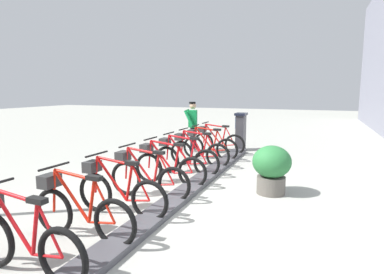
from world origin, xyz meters
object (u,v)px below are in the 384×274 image
at_px(payment_kiosk, 241,131).
at_px(bike_docked_4, 167,166).
at_px(bike_docked_3, 183,157).
at_px(worker_near_rack, 193,124).
at_px(bike_docked_1, 208,145).
at_px(bike_docked_8, 21,239).
at_px(planter_bush, 272,167).
at_px(bike_docked_2, 197,151).
at_px(bike_docked_0, 217,141).
at_px(bike_docked_5, 146,176).
at_px(bike_docked_6, 117,190).
at_px(bike_docked_7, 78,210).

height_order(payment_kiosk, bike_docked_4, payment_kiosk).
xyz_separation_m(bike_docked_3, bike_docked_4, (0.00, 0.92, 0.00)).
relative_size(bike_docked_4, worker_near_rack, 1.04).
xyz_separation_m(bike_docked_1, bike_docked_3, (0.00, 1.85, 0.00)).
height_order(bike_docked_8, planter_bush, bike_docked_8).
bearing_deg(bike_docked_2, bike_docked_3, 90.00).
bearing_deg(bike_docked_3, bike_docked_0, -90.00).
relative_size(bike_docked_5, bike_docked_8, 1.00).
height_order(payment_kiosk, bike_docked_8, payment_kiosk).
bearing_deg(planter_bush, bike_docked_2, -36.70).
height_order(bike_docked_6, bike_docked_8, same).
relative_size(bike_docked_4, bike_docked_8, 1.00).
xyz_separation_m(bike_docked_7, planter_bush, (-2.19, -2.99, 0.11)).
distance_m(bike_docked_7, bike_docked_8, 0.92).
relative_size(bike_docked_0, bike_docked_1, 1.00).
distance_m(bike_docked_5, planter_bush, 2.47).
height_order(bike_docked_1, worker_near_rack, worker_near_rack).
xyz_separation_m(bike_docked_4, bike_docked_8, (0.00, 3.70, 0.00)).
xyz_separation_m(payment_kiosk, bike_docked_3, (0.57, 3.70, -0.24)).
height_order(bike_docked_2, worker_near_rack, worker_near_rack).
xyz_separation_m(bike_docked_2, bike_docked_3, (0.00, 0.92, 0.00)).
bearing_deg(bike_docked_1, worker_near_rack, -50.81).
distance_m(payment_kiosk, bike_docked_5, 5.59).
bearing_deg(bike_docked_8, bike_docked_6, -90.00).
xyz_separation_m(bike_docked_0, bike_docked_3, (0.00, 2.77, 0.00)).
bearing_deg(bike_docked_1, bike_docked_6, 90.00).
height_order(bike_docked_7, planter_bush, bike_docked_7).
height_order(bike_docked_4, bike_docked_7, same).
relative_size(bike_docked_3, bike_docked_8, 1.00).
bearing_deg(bike_docked_6, bike_docked_0, -90.00).
xyz_separation_m(bike_docked_1, bike_docked_2, (0.00, 0.92, 0.00)).
bearing_deg(bike_docked_2, planter_bush, 143.30).
relative_size(payment_kiosk, bike_docked_1, 0.74).
xyz_separation_m(bike_docked_0, bike_docked_7, (0.00, 6.47, 0.00)).
xyz_separation_m(bike_docked_5, bike_docked_7, (0.00, 1.85, 0.00)).
relative_size(payment_kiosk, bike_docked_6, 0.74).
xyz_separation_m(payment_kiosk, bike_docked_6, (0.57, 6.48, -0.24)).
bearing_deg(planter_bush, bike_docked_0, -57.82).
bearing_deg(bike_docked_0, payment_kiosk, -121.64).
xyz_separation_m(bike_docked_3, worker_near_rack, (0.91, -2.96, 0.48)).
xyz_separation_m(bike_docked_1, bike_docked_8, (0.00, 6.47, 0.00)).
xyz_separation_m(bike_docked_4, planter_bush, (-2.19, -0.22, 0.11)).
distance_m(payment_kiosk, bike_docked_2, 2.85).
bearing_deg(payment_kiosk, bike_docked_5, 84.12).
distance_m(bike_docked_2, bike_docked_5, 2.77).
bearing_deg(bike_docked_2, bike_docked_0, -90.00).
distance_m(bike_docked_6, planter_bush, 3.01).
distance_m(bike_docked_4, planter_bush, 2.21).
bearing_deg(planter_bush, bike_docked_6, 43.29).
bearing_deg(planter_bush, bike_docked_1, -49.41).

